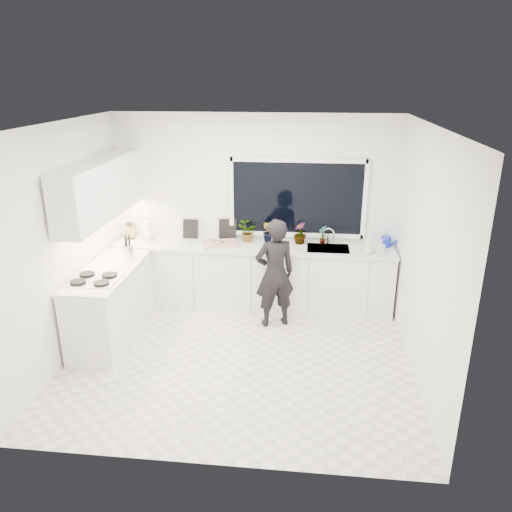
# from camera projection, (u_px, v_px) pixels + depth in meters

# --- Properties ---
(floor) EXTENTS (4.00, 3.50, 0.02)m
(floor) POSITION_uv_depth(u_px,v_px,m) (239.00, 358.00, 5.95)
(floor) COLOR beige
(floor) RESTS_ON ground
(wall_back) EXTENTS (4.00, 0.02, 2.70)m
(wall_back) POSITION_uv_depth(u_px,v_px,m) (255.00, 210.00, 7.13)
(wall_back) COLOR white
(wall_back) RESTS_ON ground
(wall_left) EXTENTS (0.02, 3.50, 2.70)m
(wall_left) POSITION_uv_depth(u_px,v_px,m) (63.00, 244.00, 5.69)
(wall_left) COLOR white
(wall_left) RESTS_ON ground
(wall_right) EXTENTS (0.02, 3.50, 2.70)m
(wall_right) POSITION_uv_depth(u_px,v_px,m) (425.00, 258.00, 5.28)
(wall_right) COLOR white
(wall_right) RESTS_ON ground
(ceiling) EXTENTS (4.00, 3.50, 0.02)m
(ceiling) POSITION_uv_depth(u_px,v_px,m) (235.00, 124.00, 5.02)
(ceiling) COLOR white
(ceiling) RESTS_ON wall_back
(window) EXTENTS (1.80, 0.02, 1.00)m
(window) POSITION_uv_depth(u_px,v_px,m) (297.00, 198.00, 6.97)
(window) COLOR black
(window) RESTS_ON wall_back
(base_cabinets_back) EXTENTS (3.92, 0.58, 0.88)m
(base_cabinets_back) POSITION_uv_depth(u_px,v_px,m) (253.00, 277.00, 7.15)
(base_cabinets_back) COLOR white
(base_cabinets_back) RESTS_ON floor
(base_cabinets_left) EXTENTS (0.58, 1.60, 0.88)m
(base_cabinets_left) POSITION_uv_depth(u_px,v_px,m) (111.00, 305.00, 6.30)
(base_cabinets_left) COLOR white
(base_cabinets_left) RESTS_ON floor
(countertop_back) EXTENTS (3.94, 0.62, 0.04)m
(countertop_back) POSITION_uv_depth(u_px,v_px,m) (252.00, 247.00, 6.99)
(countertop_back) COLOR silver
(countertop_back) RESTS_ON base_cabinets_back
(countertop_left) EXTENTS (0.62, 1.60, 0.04)m
(countertop_left) POSITION_uv_depth(u_px,v_px,m) (108.00, 271.00, 6.14)
(countertop_left) COLOR silver
(countertop_left) RESTS_ON base_cabinets_left
(upper_cabinets) EXTENTS (0.34, 2.10, 0.70)m
(upper_cabinets) POSITION_uv_depth(u_px,v_px,m) (102.00, 189.00, 6.15)
(upper_cabinets) COLOR white
(upper_cabinets) RESTS_ON wall_left
(sink) EXTENTS (0.58, 0.42, 0.14)m
(sink) POSITION_uv_depth(u_px,v_px,m) (328.00, 252.00, 6.90)
(sink) COLOR silver
(sink) RESTS_ON countertop_back
(faucet) EXTENTS (0.03, 0.03, 0.22)m
(faucet) POSITION_uv_depth(u_px,v_px,m) (328.00, 236.00, 7.03)
(faucet) COLOR silver
(faucet) RESTS_ON countertop_back
(stovetop) EXTENTS (0.56, 0.48, 0.03)m
(stovetop) POSITION_uv_depth(u_px,v_px,m) (94.00, 279.00, 5.80)
(stovetop) COLOR black
(stovetop) RESTS_ON countertop_left
(person) EXTENTS (0.63, 0.53, 1.47)m
(person) POSITION_uv_depth(u_px,v_px,m) (275.00, 273.00, 6.50)
(person) COLOR black
(person) RESTS_ON floor
(pizza_tray) EXTENTS (0.59, 0.51, 0.03)m
(pizza_tray) POSITION_uv_depth(u_px,v_px,m) (221.00, 244.00, 7.00)
(pizza_tray) COLOR silver
(pizza_tray) RESTS_ON countertop_back
(pizza) EXTENTS (0.54, 0.46, 0.01)m
(pizza) POSITION_uv_depth(u_px,v_px,m) (221.00, 243.00, 7.00)
(pizza) COLOR red
(pizza) RESTS_ON pizza_tray
(watering_can) EXTENTS (0.15, 0.15, 0.13)m
(watering_can) POSITION_uv_depth(u_px,v_px,m) (386.00, 242.00, 6.92)
(watering_can) COLOR #1326B7
(watering_can) RESTS_ON countertop_back
(paper_towel_roll) EXTENTS (0.12, 0.12, 0.26)m
(paper_towel_roll) POSITION_uv_depth(u_px,v_px,m) (148.00, 231.00, 7.20)
(paper_towel_roll) COLOR white
(paper_towel_roll) RESTS_ON countertop_back
(knife_block) EXTENTS (0.14, 0.11, 0.22)m
(knife_block) POSITION_uv_depth(u_px,v_px,m) (131.00, 231.00, 7.27)
(knife_block) COLOR olive
(knife_block) RESTS_ON countertop_back
(utensil_crock) EXTENTS (0.17, 0.17, 0.16)m
(utensil_crock) POSITION_uv_depth(u_px,v_px,m) (128.00, 251.00, 6.51)
(utensil_crock) COLOR silver
(utensil_crock) RESTS_ON countertop_left
(picture_frame_large) EXTENTS (0.22, 0.03, 0.28)m
(picture_frame_large) POSITION_uv_depth(u_px,v_px,m) (190.00, 229.00, 7.26)
(picture_frame_large) COLOR black
(picture_frame_large) RESTS_ON countertop_back
(picture_frame_small) EXTENTS (0.25, 0.02, 0.30)m
(picture_frame_small) POSITION_uv_depth(u_px,v_px,m) (228.00, 229.00, 7.20)
(picture_frame_small) COLOR black
(picture_frame_small) RESTS_ON countertop_back
(herb_plants) EXTENTS (1.29, 0.26, 0.31)m
(herb_plants) POSITION_uv_depth(u_px,v_px,m) (271.00, 233.00, 7.06)
(herb_plants) COLOR #26662D
(herb_plants) RESTS_ON countertop_back
(soap_bottles) EXTENTS (0.29, 0.14, 0.29)m
(soap_bottles) POSITION_uv_depth(u_px,v_px,m) (373.00, 244.00, 6.64)
(soap_bottles) COLOR #D8BF66
(soap_bottles) RESTS_ON countertop_back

